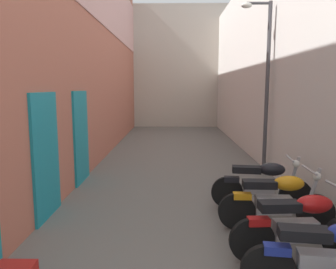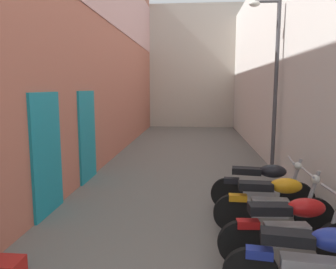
{
  "view_description": "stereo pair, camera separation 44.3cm",
  "coord_description": "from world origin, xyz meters",
  "px_view_note": "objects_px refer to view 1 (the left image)",
  "views": [
    {
      "loc": [
        -0.2,
        0.07,
        2.28
      ],
      "look_at": [
        -0.28,
        6.28,
        1.38
      ],
      "focal_mm": 34.9,
      "sensor_mm": 36.0,
      "label": 1
    },
    {
      "loc": [
        0.25,
        0.09,
        2.28
      ],
      "look_at": [
        -0.28,
        6.28,
        1.38
      ],
      "focal_mm": 34.9,
      "sensor_mm": 36.0,
      "label": 2
    }
  ],
  "objects_px": {
    "motorcycle_third": "(331,258)",
    "motorcycle_fifth": "(277,200)",
    "street_lamp": "(264,75)",
    "motorcycle_fourth": "(300,225)",
    "motorcycle_sixth": "(262,184)"
  },
  "relations": [
    {
      "from": "motorcycle_fourth",
      "to": "motorcycle_sixth",
      "type": "bearing_deg",
      "value": 90.0
    },
    {
      "from": "motorcycle_fifth",
      "to": "street_lamp",
      "type": "xyz_separation_m",
      "value": [
        0.7,
        3.59,
        2.11
      ]
    },
    {
      "from": "motorcycle_third",
      "to": "motorcycle_sixth",
      "type": "distance_m",
      "value": 2.7
    },
    {
      "from": "motorcycle_third",
      "to": "motorcycle_fifth",
      "type": "xyz_separation_m",
      "value": [
        0.0,
        1.8,
        0.0
      ]
    },
    {
      "from": "motorcycle_fourth",
      "to": "motorcycle_third",
      "type": "bearing_deg",
      "value": -90.0
    },
    {
      "from": "motorcycle_fourth",
      "to": "motorcycle_sixth",
      "type": "distance_m",
      "value": 1.85
    },
    {
      "from": "motorcycle_third",
      "to": "street_lamp",
      "type": "distance_m",
      "value": 5.82
    },
    {
      "from": "motorcycle_fifth",
      "to": "motorcycle_fourth",
      "type": "bearing_deg",
      "value": -90.0
    },
    {
      "from": "motorcycle_fourth",
      "to": "street_lamp",
      "type": "xyz_separation_m",
      "value": [
        0.7,
        4.53,
        2.11
      ]
    },
    {
      "from": "motorcycle_third",
      "to": "motorcycle_fourth",
      "type": "bearing_deg",
      "value": 90.0
    },
    {
      "from": "street_lamp",
      "to": "motorcycle_third",
      "type": "bearing_deg",
      "value": -97.37
    },
    {
      "from": "motorcycle_third",
      "to": "motorcycle_sixth",
      "type": "height_order",
      "value": "same"
    },
    {
      "from": "motorcycle_fourth",
      "to": "motorcycle_fifth",
      "type": "bearing_deg",
      "value": 90.0
    },
    {
      "from": "motorcycle_fourth",
      "to": "motorcycle_fifth",
      "type": "height_order",
      "value": "same"
    },
    {
      "from": "motorcycle_fourth",
      "to": "motorcycle_sixth",
      "type": "height_order",
      "value": "same"
    }
  ]
}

